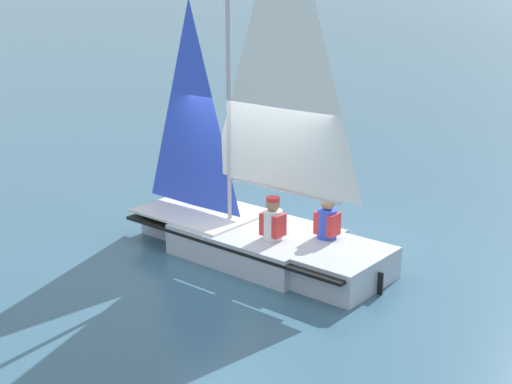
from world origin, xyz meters
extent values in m
plane|color=#38607A|center=(0.00, 0.00, 0.00)|extent=(260.00, 260.00, 0.00)
cube|color=#B2BCCC|center=(0.00, 0.00, 0.25)|extent=(2.96, 2.68, 0.49)
cube|color=#B2BCCC|center=(-1.51, -0.86, 0.25)|extent=(1.35, 1.31, 0.49)
cube|color=#B2BCCC|center=(1.51, 0.86, 0.25)|extent=(1.60, 1.76, 0.49)
cube|color=black|center=(0.00, 0.00, 0.40)|extent=(4.64, 3.64, 0.05)
cube|color=silver|center=(-1.06, -0.60, 0.51)|extent=(2.51, 2.34, 0.04)
cylinder|color=#B7B7BC|center=(-0.48, -0.27, 3.17)|extent=(0.08, 0.08, 5.35)
cylinder|color=#B7B7BC|center=(0.45, 0.25, 1.24)|extent=(1.90, 1.12, 0.07)
pyramid|color=white|center=(0.45, 0.25, 3.50)|extent=(1.80, 1.05, 4.46)
pyramid|color=blue|center=(-1.21, -0.69, 2.32)|extent=(1.33, 0.78, 3.47)
cube|color=black|center=(2.00, 1.14, 0.17)|extent=(0.08, 0.07, 0.34)
cube|color=black|center=(0.57, 0.06, 0.23)|extent=(0.36, 0.35, 0.45)
cylinder|color=white|center=(0.57, 0.06, 0.71)|extent=(0.41, 0.41, 0.50)
cube|color=red|center=(0.57, 0.06, 0.73)|extent=(0.42, 0.39, 0.35)
sphere|color=#A87A56|center=(0.57, 0.06, 1.05)|extent=(0.22, 0.22, 0.22)
cylinder|color=red|center=(0.57, 0.06, 1.14)|extent=(0.28, 0.28, 0.06)
cube|color=black|center=(0.83, 0.86, 0.23)|extent=(0.36, 0.35, 0.45)
cylinder|color=blue|center=(0.83, 0.86, 0.71)|extent=(0.41, 0.41, 0.50)
cube|color=red|center=(0.83, 0.86, 0.73)|extent=(0.42, 0.39, 0.35)
sphere|color=#A87A56|center=(0.83, 0.86, 1.05)|extent=(0.22, 0.22, 0.22)
camera|label=1|loc=(10.10, -3.87, 4.41)|focal=50.00mm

